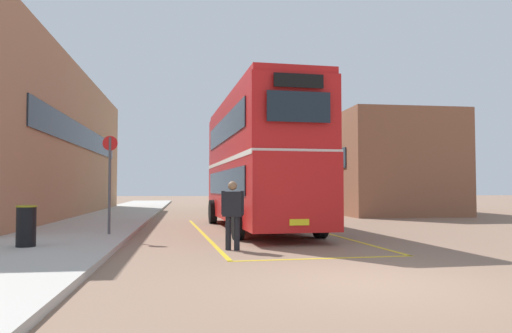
# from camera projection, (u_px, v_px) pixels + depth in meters

# --- Properties ---
(ground_plane) EXTENTS (135.60, 135.60, 0.00)m
(ground_plane) POSITION_uv_depth(u_px,v_px,m) (250.00, 221.00, 21.94)
(ground_plane) COLOR #846651
(sidewalk_left) EXTENTS (4.00, 57.60, 0.14)m
(sidewalk_left) POSITION_uv_depth(u_px,v_px,m) (111.00, 218.00, 23.40)
(sidewalk_left) COLOR #B2ADA3
(sidewalk_left) RESTS_ON ground
(brick_building_left) EXTENTS (5.27, 23.88, 7.44)m
(brick_building_left) POSITION_uv_depth(u_px,v_px,m) (31.00, 144.00, 24.50)
(brick_building_left) COLOR #AD7A56
(brick_building_left) RESTS_ON ground
(depot_building_right) EXTENTS (6.32, 14.91, 5.67)m
(depot_building_right) POSITION_uv_depth(u_px,v_px,m) (364.00, 167.00, 31.69)
(depot_building_right) COLOR brown
(depot_building_right) RESTS_ON ground
(double_decker_bus) EXTENTS (3.23, 10.72, 4.75)m
(double_decker_bus) POSITION_uv_depth(u_px,v_px,m) (257.00, 160.00, 17.62)
(double_decker_bus) COLOR black
(double_decker_bus) RESTS_ON ground
(single_deck_bus) EXTENTS (3.60, 9.82, 3.02)m
(single_deck_bus) POSITION_uv_depth(u_px,v_px,m) (261.00, 186.00, 32.75)
(single_deck_bus) COLOR black
(single_deck_bus) RESTS_ON ground
(pedestrian_boarding) EXTENTS (0.54, 0.35, 1.67)m
(pedestrian_boarding) POSITION_uv_depth(u_px,v_px,m) (233.00, 210.00, 11.76)
(pedestrian_boarding) COLOR black
(pedestrian_boarding) RESTS_ON ground
(litter_bin) EXTENTS (0.46, 0.46, 0.96)m
(litter_bin) POSITION_uv_depth(u_px,v_px,m) (26.00, 226.00, 11.28)
(litter_bin) COLOR black
(litter_bin) RESTS_ON sidewalk_left
(bus_stop_sign) EXTENTS (0.44, 0.08, 2.92)m
(bus_stop_sign) POSITION_uv_depth(u_px,v_px,m) (110.00, 175.00, 14.41)
(bus_stop_sign) COLOR #4C4C51
(bus_stop_sign) RESTS_ON sidewalk_left
(bay_marking_yellow) EXTENTS (4.89, 12.83, 0.01)m
(bay_marking_yellow) POSITION_uv_depth(u_px,v_px,m) (268.00, 235.00, 15.59)
(bay_marking_yellow) COLOR gold
(bay_marking_yellow) RESTS_ON ground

